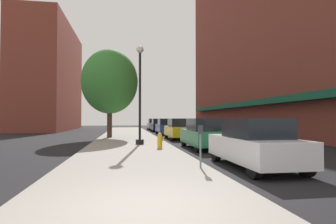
{
  "coord_description": "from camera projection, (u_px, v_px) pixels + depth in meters",
  "views": [
    {
      "loc": [
        -0.27,
        -4.64,
        1.64
      ],
      "look_at": [
        2.66,
        14.01,
        2.11
      ],
      "focal_mm": 29.25,
      "sensor_mm": 36.0,
      "label": 1
    }
  ],
  "objects": [
    {
      "name": "ground_plane",
      "position": [
        176.0,
        138.0,
        22.98
      ],
      "size": [
        90.0,
        90.0,
        0.0
      ],
      "primitive_type": "plane",
      "color": "black"
    },
    {
      "name": "sidewalk_slab",
      "position": [
        128.0,
        137.0,
        23.35
      ],
      "size": [
        4.8,
        50.0,
        0.12
      ],
      "primitive_type": "cube",
      "color": "gray",
      "rests_on": "ground"
    },
    {
      "name": "building_far_background",
      "position": [
        50.0,
        78.0,
        39.6
      ],
      "size": [
        6.8,
        18.0,
        15.01
      ],
      "color": "brown",
      "rests_on": "ground"
    },
    {
      "name": "lamppost",
      "position": [
        140.0,
        93.0,
        16.32
      ],
      "size": [
        0.48,
        0.48,
        5.9
      ],
      "color": "black",
      "rests_on": "sidewalk_slab"
    },
    {
      "name": "fire_hydrant",
      "position": [
        160.0,
        140.0,
        14.27
      ],
      "size": [
        0.33,
        0.26,
        0.79
      ],
      "color": "gold",
      "rests_on": "sidewalk_slab"
    },
    {
      "name": "parking_meter_near",
      "position": [
        200.0,
        141.0,
        8.5
      ],
      "size": [
        0.14,
        0.09,
        1.31
      ],
      "color": "slate",
      "rests_on": "sidewalk_slab"
    },
    {
      "name": "tree_near",
      "position": [
        110.0,
        82.0,
        22.46
      ],
      "size": [
        4.59,
        4.59,
        7.22
      ],
      "color": "#422D1E",
      "rests_on": "sidewalk_slab"
    },
    {
      "name": "car_white",
      "position": [
        254.0,
        144.0,
        9.13
      ],
      "size": [
        1.8,
        4.3,
        1.66
      ],
      "rotation": [
        0.0,
        0.0,
        0.03
      ],
      "color": "black",
      "rests_on": "ground"
    },
    {
      "name": "car_green",
      "position": [
        204.0,
        134.0,
        14.92
      ],
      "size": [
        1.8,
        4.3,
        1.66
      ],
      "rotation": [
        0.0,
        0.0,
        0.03
      ],
      "color": "black",
      "rests_on": "ground"
    },
    {
      "name": "car_yellow",
      "position": [
        179.0,
        129.0,
        21.85
      ],
      "size": [
        1.8,
        4.3,
        1.66
      ],
      "rotation": [
        0.0,
        0.0,
        0.0
      ],
      "color": "black",
      "rests_on": "ground"
    },
    {
      "name": "car_blue",
      "position": [
        166.0,
        127.0,
        28.84
      ],
      "size": [
        1.8,
        4.3,
        1.66
      ],
      "rotation": [
        0.0,
        0.0,
        -0.03
      ],
      "color": "black",
      "rests_on": "ground"
    },
    {
      "name": "car_black",
      "position": [
        158.0,
        125.0,
        35.38
      ],
      "size": [
        1.8,
        4.3,
        1.66
      ],
      "rotation": [
        0.0,
        0.0,
        0.03
      ],
      "color": "black",
      "rests_on": "ground"
    },
    {
      "name": "car_silver",
      "position": [
        154.0,
        124.0,
        40.99
      ],
      "size": [
        1.8,
        4.3,
        1.66
      ],
      "rotation": [
        0.0,
        0.0,
        -0.01
      ],
      "color": "black",
      "rests_on": "ground"
    }
  ]
}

